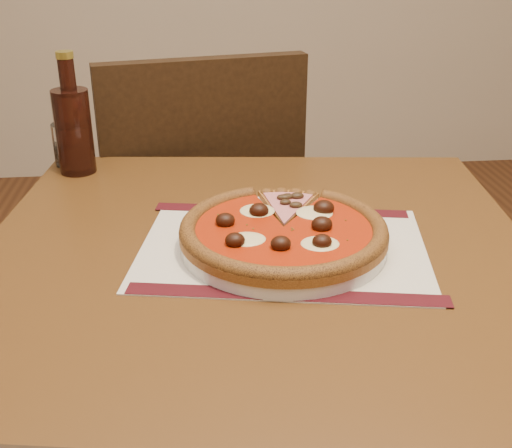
% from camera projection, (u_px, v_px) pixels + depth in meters
% --- Properties ---
extents(table, '(0.88, 0.88, 0.75)m').
position_uv_depth(table, '(257.00, 309.00, 0.96)').
color(table, brown).
rests_on(table, ground).
extents(chair_far, '(0.52, 0.52, 0.93)m').
position_uv_depth(chair_far, '(198.00, 218.00, 1.54)').
color(chair_far, black).
rests_on(chair_far, ground).
extents(placemat, '(0.45, 0.36, 0.00)m').
position_uv_depth(placemat, '(283.00, 248.00, 0.92)').
color(placemat, beige).
rests_on(placemat, table).
extents(plate, '(0.29, 0.29, 0.02)m').
position_uv_depth(plate, '(283.00, 242.00, 0.92)').
color(plate, white).
rests_on(plate, placemat).
extents(pizza, '(0.30, 0.30, 0.04)m').
position_uv_depth(pizza, '(283.00, 229.00, 0.91)').
color(pizza, '#A46727').
rests_on(pizza, plate).
extents(ham_slice, '(0.10, 0.14, 0.02)m').
position_uv_depth(ham_slice, '(293.00, 208.00, 0.98)').
color(ham_slice, '#A46727').
rests_on(ham_slice, plate).
extents(water_glass, '(0.09, 0.09, 0.08)m').
position_uv_depth(water_glass, '(71.00, 144.00, 1.23)').
color(water_glass, white).
rests_on(water_glass, table).
extents(bottle, '(0.07, 0.07, 0.22)m').
position_uv_depth(bottle, '(73.00, 127.00, 1.17)').
color(bottle, black).
rests_on(bottle, table).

